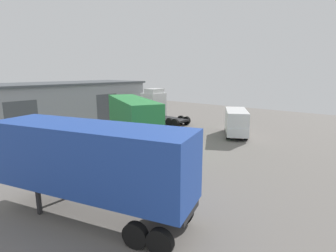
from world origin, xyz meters
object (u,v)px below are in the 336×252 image
object	(u,v)px
container_trailer_green	(133,116)
traffic_cone	(181,128)
gravel_pile	(14,148)
tractor_unit_white	(156,106)
delivery_van_white	(236,122)
oil_drum	(78,166)
container_trailer_orange	(91,161)

from	to	relation	value
container_trailer_green	traffic_cone	bearing A→B (deg)	-59.75
gravel_pile	tractor_unit_white	bearing A→B (deg)	6.77
delivery_van_white	oil_drum	bearing A→B (deg)	-41.81
container_trailer_green	traffic_cone	xyz separation A→B (m)	(7.42, 0.18, -2.34)
tractor_unit_white	traffic_cone	xyz separation A→B (m)	(-2.10, -5.59, -1.76)
tractor_unit_white	container_trailer_green	size ratio (longest dim) A/B	0.68
container_trailer_green	container_trailer_orange	size ratio (longest dim) A/B	1.00
gravel_pile	delivery_van_white	bearing A→B (deg)	-28.33
gravel_pile	container_trailer_orange	bearing A→B (deg)	-94.90
traffic_cone	tractor_unit_white	bearing A→B (deg)	69.46
tractor_unit_white	container_trailer_orange	distance (m)	23.18
gravel_pile	oil_drum	size ratio (longest dim) A/B	3.16
container_trailer_green	oil_drum	bearing A→B (deg)	136.47
delivery_van_white	oil_drum	size ratio (longest dim) A/B	6.40
container_trailer_green	tractor_unit_white	bearing A→B (deg)	-29.88
delivery_van_white	container_trailer_orange	distance (m)	18.44
container_trailer_green	delivery_van_white	bearing A→B (deg)	-94.04
container_trailer_green	oil_drum	size ratio (longest dim) A/B	10.91
tractor_unit_white	delivery_van_white	size ratio (longest dim) A/B	1.16
tractor_unit_white	container_trailer_green	bearing A→B (deg)	124.22
container_trailer_green	oil_drum	world-z (taller)	container_trailer_green
container_trailer_green	container_trailer_orange	world-z (taller)	container_trailer_orange
tractor_unit_white	oil_drum	size ratio (longest dim) A/B	7.43
oil_drum	traffic_cone	world-z (taller)	oil_drum
container_trailer_green	traffic_cone	size ratio (longest dim) A/B	17.45
delivery_van_white	container_trailer_orange	bearing A→B (deg)	-23.77
container_trailer_orange	traffic_cone	distance (m)	18.71
container_trailer_orange	gravel_pile	distance (m)	11.32
gravel_pile	traffic_cone	xyz separation A→B (m)	(15.93, -3.46, -0.65)
container_trailer_green	container_trailer_orange	bearing A→B (deg)	157.30
container_trailer_green	gravel_pile	world-z (taller)	container_trailer_green
delivery_van_white	traffic_cone	bearing A→B (deg)	-105.70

